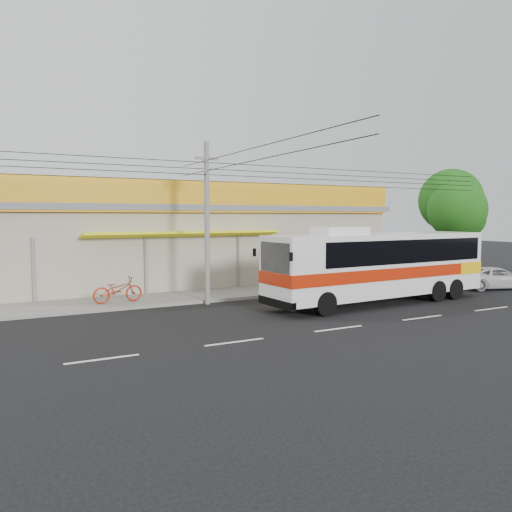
{
  "coord_description": "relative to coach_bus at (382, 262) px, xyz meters",
  "views": [
    {
      "loc": [
        -10.51,
        -16.25,
        3.89
      ],
      "look_at": [
        -0.87,
        2.0,
        2.26
      ],
      "focal_mm": 35.0,
      "sensor_mm": 36.0,
      "label": 1
    }
  ],
  "objects": [
    {
      "name": "storefront_building",
      "position": [
        -4.93,
        10.72,
        0.45
      ],
      "size": [
        22.6,
        9.2,
        5.7
      ],
      "color": "gray",
      "rests_on": "ground"
    },
    {
      "name": "white_car",
      "position": [
        8.52,
        0.54,
        -1.27
      ],
      "size": [
        4.58,
        3.11,
        1.16
      ],
      "primitive_type": "imported",
      "rotation": [
        0.0,
        0.0,
        1.26
      ],
      "color": "silver",
      "rests_on": "ground"
    },
    {
      "name": "tree_near",
      "position": [
        11.29,
        5.39,
        2.34
      ],
      "size": [
        3.74,
        3.74,
        6.2
      ],
      "color": "#312013",
      "rests_on": "ground"
    },
    {
      "name": "utility_pole",
      "position": [
        -7.08,
        3.38,
        4.04
      ],
      "size": [
        34.0,
        14.0,
        7.14
      ],
      "color": "slate",
      "rests_on": "ground"
    },
    {
      "name": "tree_far",
      "position": [
        12.79,
        7.19,
        3.01
      ],
      "size": [
        4.33,
        4.33,
        7.18
      ],
      "color": "#312013",
      "rests_on": "ground"
    },
    {
      "name": "motorbike_red",
      "position": [
        -10.72,
        4.75,
        -1.14
      ],
      "size": [
        2.19,
        0.91,
        1.12
      ],
      "primitive_type": "imported",
      "rotation": [
        0.0,
        0.0,
        1.65
      ],
      "color": "#971E0B",
      "rests_on": "sidewalk"
    },
    {
      "name": "ground",
      "position": [
        -4.92,
        -0.82,
        -1.85
      ],
      "size": [
        120.0,
        120.0,
        0.0
      ],
      "primitive_type": "plane",
      "color": "black",
      "rests_on": "ground"
    },
    {
      "name": "lane_markings",
      "position": [
        -4.92,
        -3.32,
        -1.85
      ],
      "size": [
        50.0,
        0.12,
        0.01
      ],
      "primitive_type": null,
      "color": "silver",
      "rests_on": "ground"
    },
    {
      "name": "coach_bus",
      "position": [
        0.0,
        0.0,
        0.0
      ],
      "size": [
        11.35,
        3.01,
        3.46
      ],
      "rotation": [
        0.0,
        0.0,
        0.06
      ],
      "color": "silver",
      "rests_on": "ground"
    },
    {
      "name": "sidewalk",
      "position": [
        -4.92,
        5.18,
        -1.78
      ],
      "size": [
        30.0,
        3.2,
        0.15
      ],
      "primitive_type": "cube",
      "color": "gray",
      "rests_on": "ground"
    }
  ]
}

